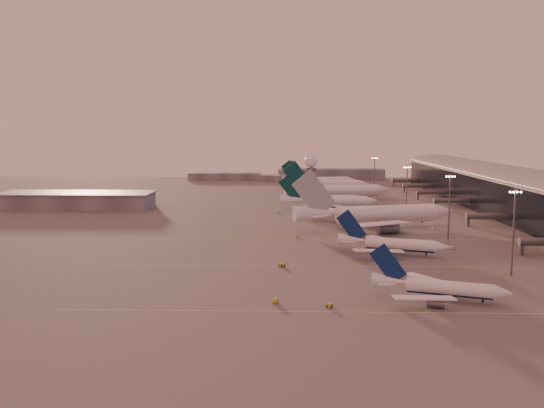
{
  "coord_description": "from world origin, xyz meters",
  "views": [
    {
      "loc": [
        -6.03,
        -163.08,
        41.3
      ],
      "look_at": [
        -12.99,
        76.81,
        10.64
      ],
      "focal_mm": 38.0,
      "sensor_mm": 36.0,
      "label": 1
    }
  ],
  "objects": [
    {
      "name": "greentail_d",
      "position": [
        16.7,
        257.33,
        3.59
      ],
      "size": [
        55.54,
        44.49,
        20.31
      ],
      "color": "white",
      "rests_on": "ground"
    },
    {
      "name": "greentail_b",
      "position": [
        23.61,
        178.84,
        4.23
      ],
      "size": [
        65.15,
        52.08,
        23.96
      ],
      "color": "white",
      "rests_on": "ground"
    },
    {
      "name": "mast_b",
      "position": [
        55.0,
        55.0,
        13.74
      ],
      "size": [
        3.6,
        0.56,
        25.0
      ],
      "color": "#575A5F",
      "rests_on": "ground"
    },
    {
      "name": "greentail_a",
      "position": [
        15.24,
        137.82,
        3.35
      ],
      "size": [
        52.17,
        42.12,
        18.95
      ],
      "color": "white",
      "rests_on": "ground"
    },
    {
      "name": "gsv_truck_d",
      "position": [
        -11.47,
        126.57,
        1.29
      ],
      "size": [
        3.53,
        6.6,
        2.53
      ],
      "color": "silver",
      "rests_on": "ground"
    },
    {
      "name": "gsv_truck_a",
      "position": [
        -8.69,
        -28.9,
        1.25
      ],
      "size": [
        6.21,
        2.68,
        2.44
      ],
      "color": "yellow",
      "rests_on": "ground"
    },
    {
      "name": "terminal",
      "position": [
        107.88,
        110.09,
        10.52
      ],
      "size": [
        57.0,
        362.0,
        23.04
      ],
      "color": "black",
      "rests_on": "ground"
    },
    {
      "name": "ground",
      "position": [
        0.0,
        0.0,
        0.0
      ],
      "size": [
        700.0,
        700.0,
        0.0
      ],
      "primitive_type": "plane",
      "color": "#5A5858",
      "rests_on": "ground"
    },
    {
      "name": "narrowbody_near",
      "position": [
        30.95,
        -25.12,
        2.69
      ],
      "size": [
        32.68,
        25.63,
        13.26
      ],
      "color": "white",
      "rests_on": "ground"
    },
    {
      "name": "greentail_c",
      "position": [
        20.07,
        228.56,
        3.76
      ],
      "size": [
        58.59,
        47.26,
        21.27
      ],
      "color": "white",
      "rests_on": "ground"
    },
    {
      "name": "radar_tower",
      "position": [
        5.0,
        120.0,
        20.95
      ],
      "size": [
        6.4,
        6.4,
        31.1
      ],
      "color": "#575A5F",
      "rests_on": "ground"
    },
    {
      "name": "gsv_truck_c",
      "position": [
        -2.76,
        57.38,
        1.02
      ],
      "size": [
        5.24,
        3.05,
        2.0
      ],
      "color": "silver",
      "rests_on": "ground"
    },
    {
      "name": "distant_horizon",
      "position": [
        2.62,
        325.14,
        3.89
      ],
      "size": [
        165.0,
        37.5,
        9.0
      ],
      "color": "slate",
      "rests_on": "ground"
    },
    {
      "name": "widebody_white",
      "position": [
        31.34,
        80.36,
        4.43
      ],
      "size": [
        71.29,
        56.43,
        25.58
      ],
      "color": "white",
      "rests_on": "ground"
    },
    {
      "name": "gsv_tug_hangar",
      "position": [
        48.71,
        147.7,
        0.51
      ],
      "size": [
        3.9,
        2.97,
        0.99
      ],
      "color": "yellow",
      "rests_on": "ground"
    },
    {
      "name": "narrowbody_mid",
      "position": [
        28.72,
        27.22,
        2.97
      ],
      "size": [
        36.27,
        28.48,
        14.65
      ],
      "color": "white",
      "rests_on": "ground"
    },
    {
      "name": "gsv_tug_mid",
      "position": [
        -8.0,
        8.59,
        0.5
      ],
      "size": [
        3.68,
        3.97,
        0.98
      ],
      "color": "yellow",
      "rests_on": "ground"
    },
    {
      "name": "mast_d",
      "position": [
        48.0,
        200.0,
        13.74
      ],
      "size": [
        3.6,
        0.56,
        25.0
      ],
      "color": "#575A5F",
      "rests_on": "ground"
    },
    {
      "name": "taxiway_markings",
      "position": [
        30.0,
        56.0,
        0.01
      ],
      "size": [
        180.0,
        185.25,
        0.02
      ],
      "color": "#E4DF50",
      "rests_on": "ground"
    },
    {
      "name": "mast_a",
      "position": [
        58.0,
        0.0,
        13.74
      ],
      "size": [
        3.6,
        0.56,
        25.0
      ],
      "color": "#575A5F",
      "rests_on": "ground"
    },
    {
      "name": "gsv_tug_near",
      "position": [
        3.69,
        -31.77,
        0.45
      ],
      "size": [
        2.49,
        3.41,
        0.88
      ],
      "color": "yellow",
      "rests_on": "ground"
    },
    {
      "name": "gsv_truck_b",
      "position": [
        51.7,
        36.54,
        1.18
      ],
      "size": [
        5.99,
        2.91,
        2.32
      ],
      "color": "silver",
      "rests_on": "ground"
    },
    {
      "name": "mast_c",
      "position": [
        50.0,
        110.0,
        13.74
      ],
      "size": [
        3.6,
        0.56,
        25.0
      ],
      "color": "#575A5F",
      "rests_on": "ground"
    },
    {
      "name": "hangar",
      "position": [
        -120.0,
        140.0,
        4.32
      ],
      "size": [
        82.0,
        27.0,
        8.5
      ],
      "color": "slate",
      "rests_on": "ground"
    },
    {
      "name": "gsv_catering_b",
      "position": [
        55.51,
        78.36,
        1.94
      ],
      "size": [
        4.97,
        2.74,
        3.89
      ],
      "color": "silver",
      "rests_on": "ground"
    }
  ]
}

